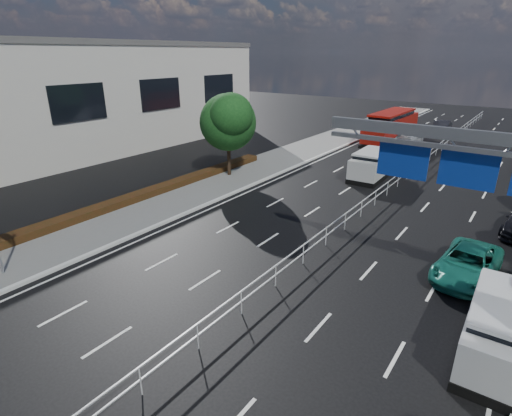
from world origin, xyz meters
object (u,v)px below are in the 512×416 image
Objects in this scene: near_car_silver at (410,136)px; overhead_gantry at (491,166)px; red_bus at (391,126)px; parked_car_teal at (467,264)px; silver_minivan at (504,330)px; white_minivan at (372,165)px; near_car_dark at (442,127)px.

overhead_gantry is at bearing 110.52° from near_car_silver.
red_bus reaches higher than parked_car_teal.
silver_minivan is (14.23, -32.16, -0.69)m from red_bus.
near_car_silver is at bearing 115.07° from parked_car_teal.
silver_minivan is (12.02, -32.17, 0.18)m from near_car_silver.
white_minivan reaches higher than near_car_dark.
silver_minivan reaches higher than near_car_dark.
white_minivan is 0.46× the size of red_bus.
near_car_silver is 1.01× the size of near_car_dark.
overhead_gantry reaches higher than parked_car_teal.
near_car_silver reaches higher than parked_car_teal.
near_car_dark is 1.04× the size of parked_car_teal.
white_minivan reaches higher than silver_minivan.
near_car_dark is 42.02m from silver_minivan.
silver_minivan is at bearing -59.46° from white_minivan.
overhead_gantry is 2.03× the size of near_car_silver.
silver_minivan is at bearing -64.64° from red_bus.
near_car_dark is (-8.95, 37.73, -4.78)m from overhead_gantry.
parked_car_teal is (-1.80, 4.90, -0.37)m from silver_minivan.
parked_car_teal is at bearing -55.32° from white_minivan.
parked_car_teal is at bearing 111.37° from near_car_silver.
silver_minivan is (10.51, -40.68, 0.21)m from near_car_dark.
parked_car_teal is (10.22, -27.27, -0.19)m from near_car_silver.
near_car_dark is 36.83m from parked_car_teal.
white_minivan is 1.08× the size of parked_car_teal.
silver_minivan is at bearing 100.11° from near_car_dark.
white_minivan is 1.03× the size of near_car_dark.
red_bus reaches higher than silver_minivan.
overhead_gantry is 1.99× the size of white_minivan.
parked_car_teal is (-0.24, 1.95, -4.94)m from overhead_gantry.
parked_car_teal is at bearing 109.14° from silver_minivan.
red_bus is 2.37m from near_car_silver.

